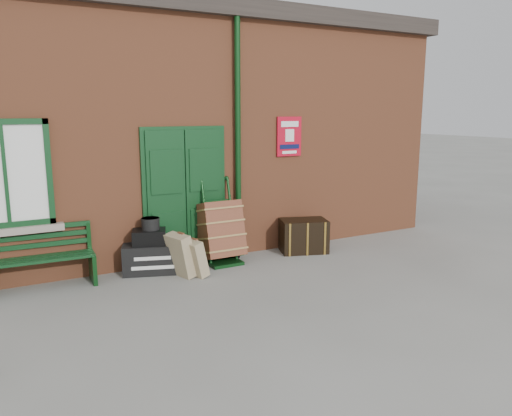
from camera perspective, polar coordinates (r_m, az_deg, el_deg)
ground at (r=7.34m, az=-1.57°, el=-8.88°), size 80.00×80.00×0.00m
station_building at (r=10.15m, az=-10.75°, el=8.94°), size 10.30×4.30×4.36m
bench at (r=7.77m, az=-23.57°, el=-5.10°), size 1.51×0.52×0.92m
houdini_trunk at (r=8.05m, az=-11.68°, el=-5.58°), size 1.03×0.77×0.46m
strongbox at (r=7.94m, az=-12.12°, el=-3.24°), size 0.60×0.51×0.23m
hatbox at (r=7.90m, az=-11.97°, el=-1.77°), size 0.35×0.35×0.18m
suitcase_back at (r=7.73m, az=-8.63°, el=-5.34°), size 0.42×0.53×0.67m
suitcase_front at (r=7.71m, az=-7.10°, el=-5.69°), size 0.40×0.48×0.58m
porter_trolley at (r=8.33m, az=-4.12°, el=-2.63°), size 0.68×0.73×1.38m
dark_trunk at (r=9.02m, az=5.46°, el=-3.17°), size 0.94×0.77×0.59m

